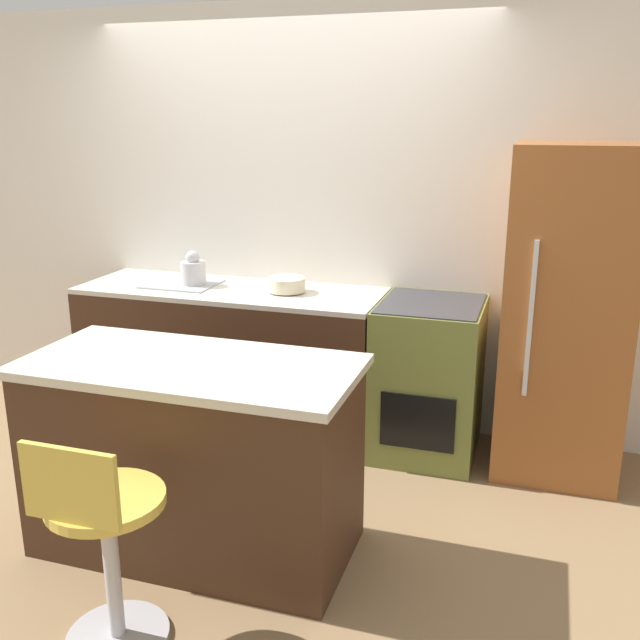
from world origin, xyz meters
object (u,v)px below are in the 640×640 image
oven_range (428,378)px  refrigerator (566,315)px  mixing_bowl (287,284)px  stool_chair (105,542)px  kettle (193,270)px

oven_range → refrigerator: (0.73, 0.01, 0.45)m
mixing_bowl → oven_range: bearing=-1.1°
stool_chair → kettle: (-0.66, 2.01, 0.56)m
kettle → mixing_bowl: size_ratio=0.93×
stool_chair → mixing_bowl: mixing_bowl is taller
stool_chair → kettle: kettle is taller
kettle → mixing_bowl: (0.62, -0.00, -0.04)m
stool_chair → mixing_bowl: (-0.03, 2.01, 0.51)m
stool_chair → kettle: size_ratio=4.20×
refrigerator → stool_chair: (-1.58, -2.01, -0.46)m
kettle → mixing_bowl: kettle is taller
oven_range → refrigerator: bearing=0.9°
refrigerator → mixing_bowl: (-1.61, 0.00, 0.05)m
oven_range → kettle: kettle is taller
refrigerator → stool_chair: size_ratio=2.02×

